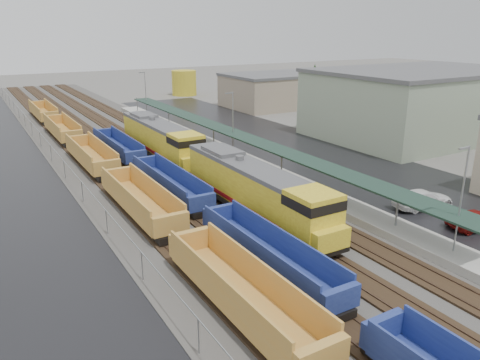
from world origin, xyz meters
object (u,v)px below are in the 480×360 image
object	(u,v)px
locomotive_trail	(161,140)
parked_car_east_b	(478,220)
locomotive_lead	(257,190)
well_string_blue	(268,254)
well_string_yellow	(140,201)
storage_tank	(184,83)
parked_car_east_c	(423,199)

from	to	relation	value
locomotive_trail	parked_car_east_b	distance (m)	34.47
locomotive_lead	well_string_blue	size ratio (longest dim) A/B	0.25
well_string_yellow	parked_car_east_b	bearing A→B (deg)	-36.16
locomotive_lead	storage_tank	world-z (taller)	storage_tank
well_string_yellow	well_string_blue	bearing A→B (deg)	-73.18
locomotive_lead	parked_car_east_b	xyz separation A→B (m)	(13.95, -10.47, -1.75)
locomotive_lead	parked_car_east_c	world-z (taller)	locomotive_lead
parked_car_east_b	well_string_yellow	bearing A→B (deg)	67.58
storage_tank	parked_car_east_c	size ratio (longest dim) A/B	1.03
well_string_blue	parked_car_east_b	distance (m)	18.17
storage_tank	well_string_yellow	bearing A→B (deg)	-116.90
well_string_yellow	parked_car_east_c	distance (m)	24.38
locomotive_lead	parked_car_east_b	bearing A→B (deg)	-36.90
well_string_yellow	storage_tank	size ratio (longest dim) A/B	20.07
storage_tank	parked_car_east_c	distance (m)	77.83
parked_car_east_c	well_string_yellow	bearing A→B (deg)	73.28
locomotive_lead	parked_car_east_c	distance (m)	14.88
locomotive_trail	storage_tank	world-z (taller)	storage_tank
locomotive_lead	well_string_yellow	distance (m)	9.82
locomotive_lead	well_string_yellow	bearing A→B (deg)	145.16
well_string_blue	parked_car_east_c	size ratio (longest dim) A/B	14.55
locomotive_lead	locomotive_trail	bearing A→B (deg)	90.00
well_string_yellow	storage_tank	xyz separation A→B (m)	(33.48, 65.98, 1.61)
well_string_yellow	parked_car_east_b	world-z (taller)	well_string_yellow
parked_car_east_b	locomotive_lead	bearing A→B (deg)	66.85
locomotive_lead	locomotive_trail	distance (m)	21.00
locomotive_lead	storage_tank	xyz separation A→B (m)	(25.48, 71.54, 0.39)
well_string_blue	parked_car_east_c	world-z (taller)	well_string_blue
well_string_blue	parked_car_east_b	world-z (taller)	well_string_blue
well_string_yellow	parked_car_east_c	size ratio (longest dim) A/B	20.57
parked_car_east_b	parked_car_east_c	bearing A→B (deg)	15.58
locomotive_trail	parked_car_east_b	xyz separation A→B (m)	(13.95, -31.47, -1.75)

